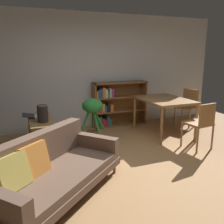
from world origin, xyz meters
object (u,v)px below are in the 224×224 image
fabric_couch (50,169)px  bookshelf (115,104)px  potted_floor_plant (93,115)px  dining_chair_far (188,105)px  media_console (42,135)px  dining_table (164,102)px  dining_chair_near (201,122)px  desk_speaker (43,114)px  open_laptop (36,116)px

fabric_couch → bookshelf: size_ratio=1.44×
potted_floor_plant → dining_chair_far: 2.68m
fabric_couch → bookshelf: bearing=53.5°
fabric_couch → potted_floor_plant: size_ratio=2.14×
media_console → potted_floor_plant: potted_floor_plant is taller
dining_table → dining_chair_near: size_ratio=1.43×
potted_floor_plant → dining_chair_far: potted_floor_plant is taller
media_console → desk_speaker: size_ratio=3.68×
potted_floor_plant → bookshelf: bearing=49.8°
desk_speaker → dining_chair_far: 3.66m
fabric_couch → dining_chair_far: size_ratio=2.20×
media_console → dining_chair_far: dining_chair_far is taller
open_laptop → dining_chair_far: bearing=3.1°
fabric_couch → desk_speaker: 1.43m
potted_floor_plant → dining_chair_near: (1.79, -1.00, -0.07)m
fabric_couch → open_laptop: (-0.01, 1.80, 0.26)m
dining_table → dining_chair_far: size_ratio=1.43×
fabric_couch → bookshelf: 3.26m
media_console → open_laptop: (-0.06, 0.22, 0.32)m
potted_floor_plant → bookshelf: 1.41m
fabric_couch → bookshelf: (1.94, 2.62, 0.18)m
open_laptop → potted_floor_plant: size_ratio=0.50×
dining_chair_far → media_console: bearing=-173.4°
media_console → dining_chair_near: (2.77, -1.03, 0.23)m
fabric_couch → dining_chair_far: bearing=28.6°
dining_table → media_console: bearing=179.9°
media_console → dining_table: size_ratio=0.86×
dining_table → dining_chair_far: dining_chair_far is taller
fabric_couch → dining_chair_far: 4.18m
dining_chair_near → open_laptop: bearing=156.1°
potted_floor_plant → dining_chair_far: bearing=9.8°
dining_chair_near → dining_chair_far: 1.68m
dining_chair_near → bookshelf: (-0.89, 2.07, 0.01)m
media_console → open_laptop: bearing=105.5°
desk_speaker → dining_chair_near: 2.88m
open_laptop → potted_floor_plant: potted_floor_plant is taller
potted_floor_plant → dining_chair_near: size_ratio=1.03×
dining_chair_far → bookshelf: bearing=160.3°
desk_speaker → bookshelf: 2.25m
dining_chair_near → dining_chair_far: bearing=59.8°
potted_floor_plant → fabric_couch: bearing=-123.7°
fabric_couch → open_laptop: bearing=90.3°
dining_chair_far → bookshelf: bookshelf is taller
open_laptop → desk_speaker: size_ratio=1.54×
dining_table → dining_chair_far: bearing=23.2°
media_console → potted_floor_plant: 1.02m
dining_chair_near → fabric_couch: bearing=-169.0°
dining_chair_near → desk_speaker: bearing=163.3°
dining_chair_far → open_laptop: bearing=-176.9°
potted_floor_plant → dining_table: potted_floor_plant is taller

